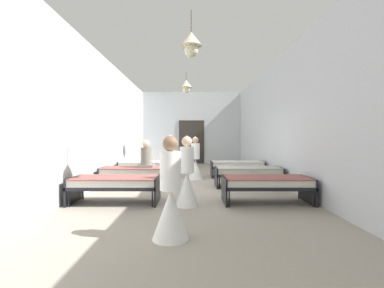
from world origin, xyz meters
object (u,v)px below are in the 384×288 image
potted_plant (187,149)px  nurse_far_aisle (196,164)px  bed_left_row_2 (147,165)px  bed_right_row_2 (238,165)px  bed_left_row_0 (116,183)px  bed_right_row_1 (249,172)px  patient_seated_primary (147,157)px  nurse_near_aisle (171,202)px  bed_right_row_0 (267,183)px  nurse_mid_aisle (188,181)px  bed_left_row_1 (135,172)px

potted_plant → nurse_far_aisle: bearing=-84.3°
bed_left_row_2 → bed_right_row_2: bearing=0.0°
bed_left_row_0 → nurse_far_aisle: nurse_far_aisle is taller
bed_right_row_1 → bed_right_row_2: bearing=90.0°
bed_left_row_0 → patient_seated_primary: size_ratio=2.37×
bed_right_row_2 → nurse_far_aisle: nurse_far_aisle is taller
bed_left_row_0 → nurse_near_aisle: size_ratio=1.28×
bed_left_row_2 → bed_right_row_1: bearing=-29.7°
nurse_far_aisle → potted_plant: (-0.42, 4.21, 0.34)m
bed_right_row_1 → bed_right_row_0: bearing=-90.0°
bed_left_row_0 → potted_plant: bearing=79.5°
bed_right_row_0 → nurse_mid_aisle: nurse_mid_aisle is taller
bed_left_row_0 → bed_left_row_1: (0.00, 1.90, 0.00)m
bed_left_row_1 → bed_left_row_2: (0.00, 1.90, 0.00)m
bed_right_row_1 → bed_right_row_2: (0.00, 1.90, 0.00)m
bed_right_row_1 → nurse_far_aisle: nurse_far_aisle is taller
bed_left_row_2 → bed_left_row_1: bearing=-90.0°
bed_right_row_0 → potted_plant: bearing=104.6°
bed_left_row_0 → potted_plant: size_ratio=1.34×
bed_right_row_1 → bed_right_row_2: 1.90m
nurse_far_aisle → patient_seated_primary: size_ratio=1.86×
bed_right_row_1 → potted_plant: bearing=109.2°
bed_right_row_0 → bed_right_row_1: (0.00, 1.90, 0.00)m
bed_right_row_1 → nurse_mid_aisle: nurse_mid_aisle is taller
bed_left_row_0 → bed_right_row_2: 5.06m
bed_left_row_1 → bed_right_row_1: same height
bed_left_row_0 → bed_right_row_0: size_ratio=1.00×
bed_right_row_2 → nurse_near_aisle: nurse_near_aisle is taller
nurse_far_aisle → patient_seated_primary: nurse_far_aisle is taller
nurse_near_aisle → patient_seated_primary: (-1.04, 3.95, 0.34)m
bed_right_row_0 → potted_plant: (-1.95, 7.48, 0.43)m
nurse_far_aisle → potted_plant: 4.24m
bed_left_row_1 → nurse_far_aisle: (1.81, 1.37, 0.09)m
bed_left_row_0 → bed_left_row_2: 3.80m
bed_right_row_0 → patient_seated_primary: patient_seated_primary is taller
bed_left_row_0 → bed_right_row_1: 3.84m
bed_left_row_0 → nurse_near_aisle: nurse_near_aisle is taller
bed_left_row_2 → nurse_far_aisle: (1.81, -0.53, 0.09)m
bed_right_row_2 → potted_plant: size_ratio=1.34×
nurse_far_aisle → bed_left_row_1: bearing=30.3°
bed_left_row_0 → bed_left_row_2: same height
nurse_near_aisle → bed_right_row_1: bearing=-177.1°
bed_right_row_1 → bed_left_row_2: bearing=150.3°
bed_left_row_1 → bed_left_row_0: bearing=-90.0°
bed_left_row_0 → bed_right_row_0: 3.34m
nurse_mid_aisle → patient_seated_primary: size_ratio=1.86×
bed_right_row_2 → nurse_mid_aisle: bearing=-113.4°
nurse_near_aisle → nurse_far_aisle: bearing=-155.4°
nurse_near_aisle → bed_left_row_2: bearing=-137.6°
bed_right_row_2 → nurse_near_aisle: (-1.95, -5.87, 0.09)m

